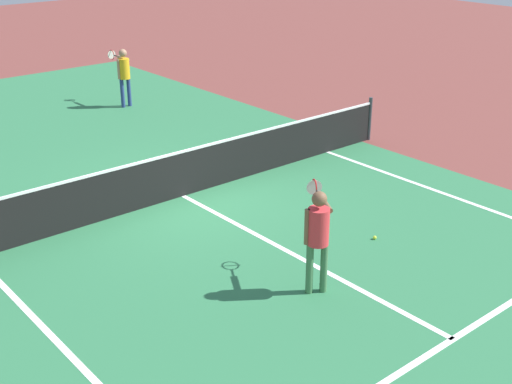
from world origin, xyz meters
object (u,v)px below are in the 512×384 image
player_far (124,71)px  tennis_ball_mid_court (375,238)px  player_near (318,230)px  net (182,173)px

player_far → tennis_ball_mid_court: player_far is taller
player_near → tennis_ball_mid_court: (2.00, 0.57, -0.98)m
net → player_far: player_far is taller
net → tennis_ball_mid_court: size_ratio=169.54×
tennis_ball_mid_court → player_near: bearing=-164.2°
player_near → net: bearing=82.9°
player_near → tennis_ball_mid_court: bearing=15.8°
net → player_near: bearing=-97.1°
net → player_far: size_ratio=6.75×
player_near → player_far: size_ratio=0.99×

